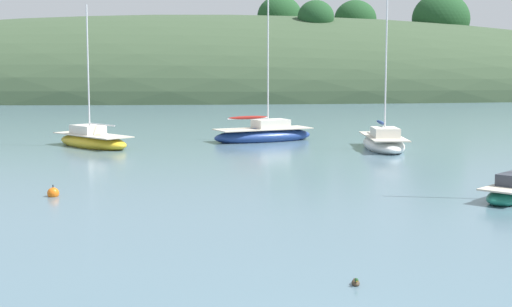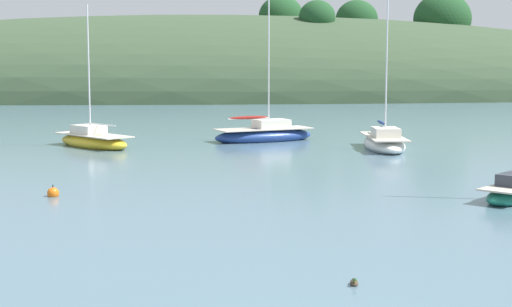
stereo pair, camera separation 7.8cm
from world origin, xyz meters
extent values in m
ellipsoid|color=#384C33|center=(0.00, 94.21, 0.00)|extent=(150.00, 36.00, 22.11)
ellipsoid|color=#1E4723|center=(32.15, 95.11, 10.68)|extent=(8.03, 7.30, 7.30)
ellipsoid|color=#1E4723|center=(20.37, 96.51, 10.66)|extent=(5.91, 5.37, 5.37)
ellipsoid|color=#1E4723|center=(9.74, 96.52, 11.02)|extent=(6.22, 5.66, 5.66)
ellipsoid|color=#1E4723|center=(13.45, 88.14, 10.53)|extent=(4.70, 4.27, 4.27)
ellipsoid|color=navy|center=(1.84, 36.42, 0.29)|extent=(6.99, 4.49, 1.06)
cube|color=beige|center=(1.84, 36.42, 0.77)|extent=(6.43, 4.13, 0.06)
cube|color=silver|center=(2.33, 36.61, 1.05)|extent=(2.51, 2.13, 0.57)
cylinder|color=silver|center=(2.15, 36.54, 5.16)|extent=(0.09, 0.09, 8.79)
cylinder|color=silver|center=(0.85, 36.03, 1.46)|extent=(2.62, 1.07, 0.07)
ellipsoid|color=maroon|center=(0.85, 36.03, 1.51)|extent=(2.56, 1.15, 0.20)
ellipsoid|color=white|center=(8.25, 31.34, 0.28)|extent=(2.56, 6.40, 1.00)
cube|color=beige|center=(8.25, 31.34, 0.73)|extent=(2.36, 5.89, 0.06)
cube|color=silver|center=(8.22, 30.84, 1.00)|extent=(1.52, 2.10, 0.55)
cylinder|color=silver|center=(8.23, 31.02, 4.61)|extent=(0.09, 0.09, 7.77)
cylinder|color=silver|center=(8.32, 32.34, 1.40)|extent=(0.25, 2.63, 0.07)
ellipsoid|color=#2D4784|center=(8.32, 32.34, 1.45)|extent=(0.38, 2.53, 0.20)
ellipsoid|color=gold|center=(-8.42, 33.95, 0.27)|extent=(5.51, 5.99, 0.97)
cube|color=beige|center=(-8.42, 33.95, 0.71)|extent=(5.07, 5.51, 0.06)
cube|color=silver|center=(-8.74, 34.33, 0.98)|extent=(2.29, 2.36, 0.54)
cylinder|color=silver|center=(-8.62, 34.19, 4.48)|extent=(0.09, 0.09, 7.54)
cylinder|color=silver|center=(-7.79, 33.21, 1.37)|extent=(1.70, 2.00, 0.07)
sphere|color=orange|center=(-7.84, 17.19, 0.12)|extent=(0.44, 0.44, 0.44)
cylinder|color=black|center=(-7.84, 17.19, 0.39)|extent=(0.04, 0.04, 0.10)
ellipsoid|color=#473828|center=(1.00, 4.92, 0.04)|extent=(0.21, 0.36, 0.16)
sphere|color=#1E4723|center=(0.98, 4.77, 0.16)|extent=(0.09, 0.09, 0.09)
cone|color=gold|center=(0.98, 4.71, 0.15)|extent=(0.04, 0.05, 0.04)
cone|color=#473828|center=(1.01, 5.07, 0.08)|extent=(0.08, 0.08, 0.08)
camera|label=1|loc=(-2.70, -12.00, 5.08)|focal=54.65mm
camera|label=2|loc=(-2.62, -12.01, 5.08)|focal=54.65mm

